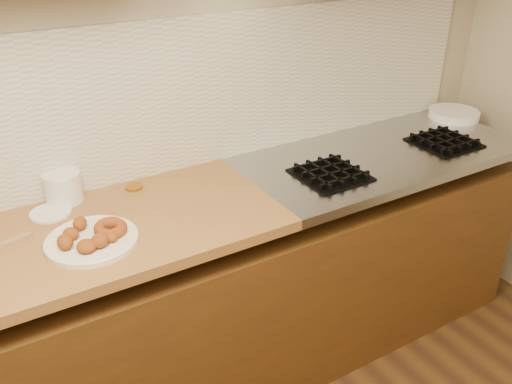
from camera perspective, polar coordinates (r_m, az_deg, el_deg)
wall_back at (r=2.03m, az=-17.30°, el=12.22°), size 4.00×0.02×2.70m
base_cabinet at (r=2.22m, az=-11.54°, el=-14.29°), size 3.60×0.60×0.77m
stovetop at (r=2.47m, az=13.09°, el=3.82°), size 1.30×0.62×0.04m
backsplash at (r=2.06m, az=-16.62°, el=8.14°), size 3.60×0.02×0.60m
burner_grates at (r=2.39m, az=14.03°, el=3.70°), size 0.91×0.26×0.03m
donut_plate at (r=1.81m, az=-16.88°, el=-4.89°), size 0.29×0.29×0.02m
ring_donut at (r=1.81m, az=-15.08°, el=-3.69°), size 0.15×0.15×0.05m
fried_dough_chunks at (r=1.78m, az=-17.66°, el=-4.60°), size 0.19×0.21×0.05m
plastic_tub at (r=2.08m, az=-19.64°, el=0.50°), size 0.17×0.17×0.11m
tub_lid at (r=2.03m, az=-20.81°, el=-2.07°), size 0.17×0.17×0.01m
brass_jar_lid at (r=2.12m, az=-12.74°, el=0.52°), size 0.08×0.08×0.01m
wooden_utensil at (r=1.90m, az=-24.88°, el=-5.00°), size 0.17×0.07×0.01m
plate_stack at (r=2.96m, az=20.11°, el=7.72°), size 0.25×0.25×0.04m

